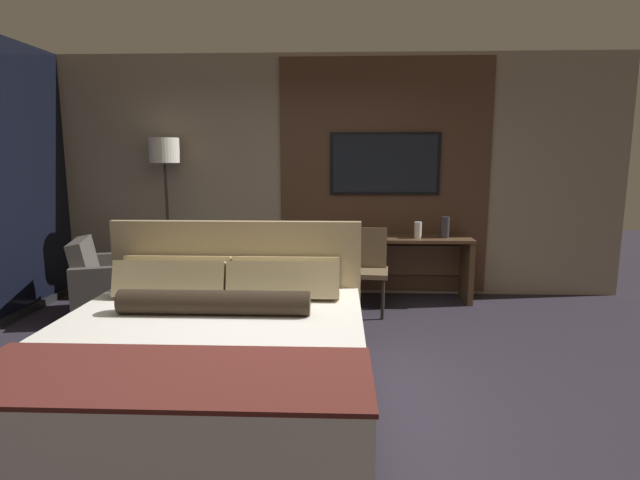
# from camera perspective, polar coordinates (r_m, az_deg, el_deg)

# --- Properties ---
(ground_plane) EXTENTS (16.00, 16.00, 0.00)m
(ground_plane) POSITION_cam_1_polar(r_m,az_deg,el_deg) (3.72, -2.55, -16.65)
(ground_plane) COLOR #28232D
(wall_back_tv_panel) EXTENTS (7.20, 0.09, 2.80)m
(wall_back_tv_panel) POSITION_cam_1_polar(r_m,az_deg,el_deg) (5.92, 0.54, 7.23)
(wall_back_tv_panel) COLOR gray
(wall_back_tv_panel) RESTS_ON ground_plane
(bed) EXTENTS (2.08, 2.17, 1.11)m
(bed) POSITION_cam_1_polar(r_m,az_deg,el_deg) (3.46, -12.65, -12.81)
(bed) COLOR #33281E
(bed) RESTS_ON ground_plane
(desk) EXTENTS (1.93, 0.49, 0.74)m
(desk) POSITION_cam_1_polar(r_m,az_deg,el_deg) (5.78, 7.38, -1.83)
(desk) COLOR brown
(desk) RESTS_ON ground_plane
(tv) EXTENTS (1.27, 0.04, 0.71)m
(tv) POSITION_cam_1_polar(r_m,az_deg,el_deg) (5.87, 7.43, 8.65)
(tv) COLOR black
(desk_chair) EXTENTS (0.50, 0.50, 0.89)m
(desk_chair) POSITION_cam_1_polar(r_m,az_deg,el_deg) (5.30, 5.31, -2.57)
(desk_chair) COLOR brown
(desk_chair) RESTS_ON ground_plane
(armchair_by_window) EXTENTS (1.01, 1.03, 0.82)m
(armchair_by_window) POSITION_cam_1_polar(r_m,az_deg,el_deg) (5.64, -22.23, -5.14)
(armchair_by_window) COLOR #47423D
(armchair_by_window) RESTS_ON ground_plane
(floor_lamp) EXTENTS (0.34, 0.34, 1.85)m
(floor_lamp) POSITION_cam_1_polar(r_m,az_deg,el_deg) (6.00, -17.31, 8.32)
(floor_lamp) COLOR #282623
(floor_lamp) RESTS_ON ground_plane
(vase_tall) EXTENTS (0.10, 0.10, 0.24)m
(vase_tall) POSITION_cam_1_polar(r_m,az_deg,el_deg) (5.76, 14.10, 1.43)
(vase_tall) COLOR #333338
(vase_tall) RESTS_ON desk
(vase_short) EXTENTS (0.08, 0.08, 0.18)m
(vase_short) POSITION_cam_1_polar(r_m,az_deg,el_deg) (5.67, 11.12, 1.14)
(vase_short) COLOR silver
(vase_short) RESTS_ON desk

